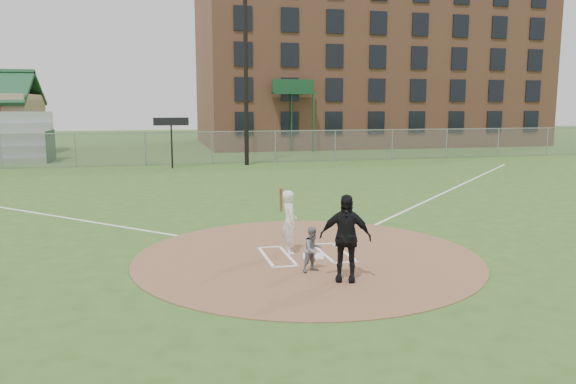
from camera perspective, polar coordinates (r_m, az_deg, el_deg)
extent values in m
plane|color=#32581E|center=(13.80, 1.96, -6.60)|extent=(140.00, 140.00, 0.00)
cylinder|color=#8C6042|center=(13.80, 1.96, -6.56)|extent=(8.40, 8.40, 0.02)
cube|color=white|center=(13.74, 2.57, -6.52)|extent=(0.61, 0.61, 0.03)
cube|color=white|center=(25.44, 16.21, 0.24)|extent=(17.04, 17.04, 0.01)
cube|color=white|center=(22.77, -27.16, -1.38)|extent=(17.04, 17.04, 0.01)
imported|color=gray|center=(12.45, 2.56, -5.85)|extent=(0.59, 0.53, 1.00)
imported|color=black|center=(11.78, 5.84, -4.64)|extent=(1.17, 0.83, 1.84)
cube|color=white|center=(13.71, -2.26, -6.60)|extent=(0.08, 1.80, 0.01)
cube|color=white|center=(13.82, -0.01, -6.46)|extent=(0.08, 1.80, 0.01)
cube|color=white|center=(14.62, -1.88, -5.61)|extent=(0.62, 0.08, 0.01)
cube|color=white|center=(12.92, -0.24, -7.57)|extent=(0.62, 0.08, 0.01)
cube|color=white|center=(14.22, 5.71, -6.06)|extent=(0.08, 1.80, 0.01)
cube|color=white|center=(14.06, 3.58, -6.22)|extent=(0.08, 1.80, 0.01)
cube|color=white|center=(14.96, 3.55, -5.28)|extent=(0.62, 0.08, 0.01)
cube|color=white|center=(13.32, 5.85, -7.11)|extent=(0.62, 0.08, 0.01)
imported|color=white|center=(13.90, 0.14, -3.06)|extent=(0.39, 0.58, 1.58)
cylinder|color=brown|center=(13.33, -0.71, -0.77)|extent=(0.21, 0.60, 0.70)
cube|color=slate|center=(35.09, -7.72, 4.46)|extent=(56.00, 0.03, 2.00)
cube|color=gray|center=(35.03, -7.75, 6.09)|extent=(56.00, 0.06, 0.06)
cube|color=gray|center=(35.09, -7.72, 4.46)|extent=(56.08, 0.08, 2.00)
cube|color=#194728|center=(39.62, -22.95, 4.34)|extent=(0.08, 3.20, 2.00)
cube|color=#9D5F44|center=(54.58, 7.66, 12.86)|extent=(30.00, 16.00, 15.00)
cube|color=black|center=(47.12, 11.18, 13.29)|extent=(26.60, 0.10, 12.20)
cube|color=#194728|center=(43.46, 0.51, 10.00)|extent=(3.20, 1.00, 0.15)
cube|color=#194728|center=(43.96, 0.34, 7.06)|extent=(0.12, 0.12, 4.50)
cube|color=#194728|center=(43.43, 2.58, 7.03)|extent=(0.12, 0.12, 4.50)
cube|color=#194728|center=(43.47, 0.51, 10.73)|extent=(3.20, 0.08, 1.00)
cylinder|color=black|center=(34.34, -4.32, 12.76)|extent=(0.26, 0.26, 12.00)
cylinder|color=black|center=(33.11, -11.72, 4.61)|extent=(0.10, 0.10, 2.60)
cube|color=black|center=(33.04, -11.80, 7.03)|extent=(2.00, 0.10, 0.45)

